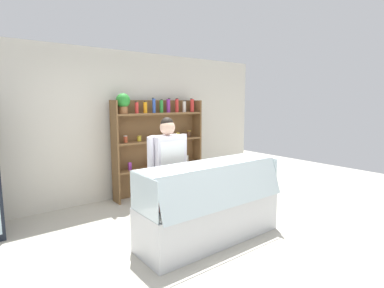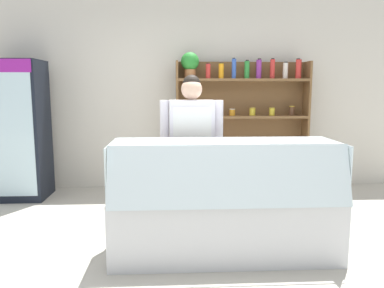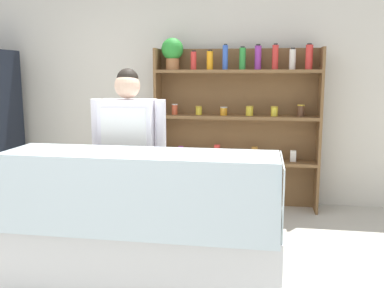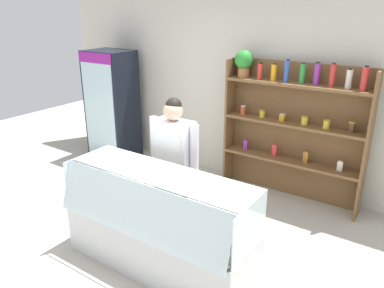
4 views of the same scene
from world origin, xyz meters
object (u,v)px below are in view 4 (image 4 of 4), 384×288
shelving_unit (290,120)px  shop_clerk (174,156)px  drinks_fridge (112,106)px  deli_display_case (159,238)px

shelving_unit → shop_clerk: bearing=-115.1°
drinks_fridge → shop_clerk: 2.58m
drinks_fridge → shop_clerk: (2.24, -1.28, 0.03)m
drinks_fridge → shop_clerk: size_ratio=1.14×
drinks_fridge → shelving_unit: bearing=5.2°
shelving_unit → deli_display_case: bearing=-102.6°
drinks_fridge → shelving_unit: size_ratio=0.94×
shop_clerk → shelving_unit: bearing=64.9°
shelving_unit → deli_display_case: size_ratio=1.00×
drinks_fridge → deli_display_case: 3.16m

